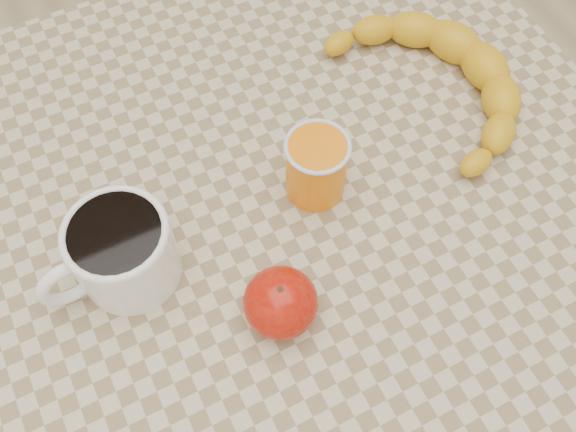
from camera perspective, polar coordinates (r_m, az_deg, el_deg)
name	(u,v)px	position (r m, az deg, el deg)	size (l,w,h in m)	color
ground	(288,398)	(1.36, 0.00, -15.91)	(3.00, 3.00, 0.00)	tan
table	(288,261)	(0.73, 0.00, -4.03)	(0.80, 0.80, 0.75)	tan
coffee_mug	(120,251)	(0.61, -14.71, -3.04)	(0.14, 0.11, 0.08)	white
orange_juice_glass	(316,166)	(0.64, 2.53, 4.42)	(0.07, 0.07, 0.08)	orange
apple	(281,303)	(0.58, -0.66, -7.70)	(0.08, 0.08, 0.06)	#8D0A04
banana	(437,81)	(0.75, 13.10, 11.59)	(0.21, 0.30, 0.05)	gold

